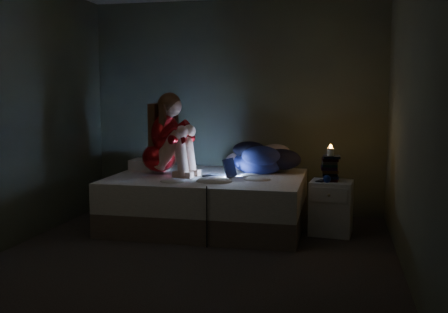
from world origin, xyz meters
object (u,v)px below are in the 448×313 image
(woman, at_px, (159,134))
(nightstand, at_px, (331,208))
(bed, at_px, (208,201))
(candle, at_px, (331,152))
(phone, at_px, (322,181))
(laptop, at_px, (219,167))

(woman, relative_size, nightstand, 1.62)
(bed, bearing_deg, nightstand, -1.80)
(bed, bearing_deg, candle, -0.77)
(nightstand, bearing_deg, phone, -147.04)
(nightstand, bearing_deg, candle, 133.79)
(bed, bearing_deg, phone, -4.30)
(woman, height_order, laptop, woman)
(laptop, bearing_deg, phone, 17.86)
(bed, distance_m, woman, 0.93)
(candle, xyz_separation_m, phone, (-0.08, -0.08, -0.29))
(bed, distance_m, nightstand, 1.34)
(phone, bearing_deg, candle, 59.52)
(woman, height_order, phone, woman)
(laptop, height_order, nightstand, laptop)
(woman, bearing_deg, phone, 10.28)
(woman, xyz_separation_m, laptop, (0.69, -0.03, -0.35))
(woman, height_order, nightstand, woman)
(laptop, relative_size, phone, 2.23)
(bed, xyz_separation_m, woman, (-0.55, -0.04, 0.74))
(woman, bearing_deg, nightstand, 11.91)
(bed, xyz_separation_m, candle, (1.32, -0.02, 0.58))
(laptop, bearing_deg, nightstand, 20.41)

